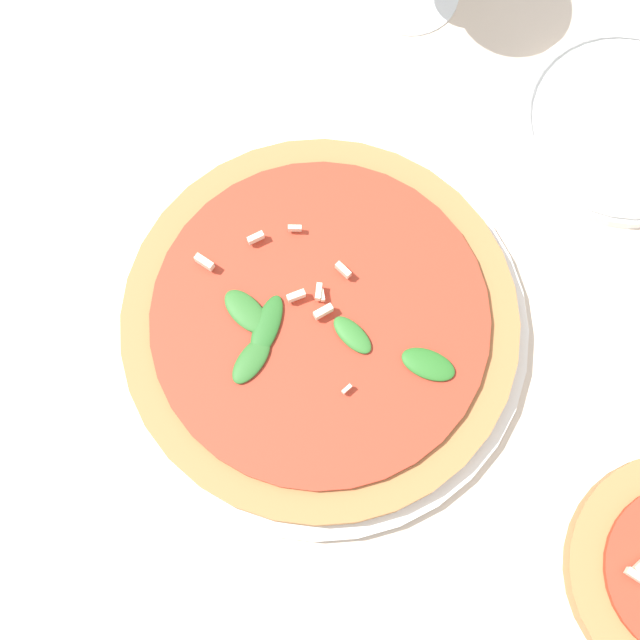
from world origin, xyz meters
The scene contains 3 objects.
ground_plane centered at (0.00, 0.00, 0.00)m, with size 6.00×6.00×0.00m, color beige.
pizza_arugula_main centered at (-0.03, -0.04, 0.02)m, with size 0.31×0.31×0.05m.
side_plate_white centered at (-0.21, 0.20, 0.01)m, with size 0.17×0.17×0.02m.
Camera 1 is at (0.14, -0.03, 0.64)m, focal length 50.00 mm.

